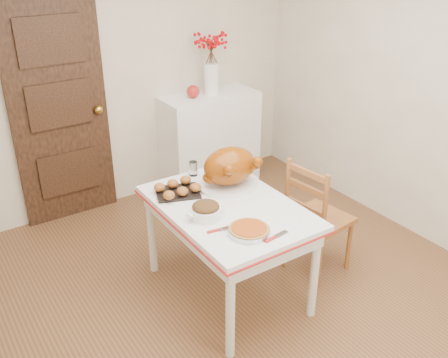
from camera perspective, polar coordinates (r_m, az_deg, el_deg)
floor at (r=3.90m, az=3.35°, el=-13.10°), size 3.50×4.00×0.00m
wall_back at (r=4.90m, az=-10.59°, el=11.50°), size 3.50×0.00×2.50m
wall_right at (r=4.48m, az=22.29°, el=8.56°), size 0.00×4.00×2.50m
door_back at (r=4.72m, az=-18.04°, el=7.27°), size 0.85×0.06×2.06m
sideboard at (r=5.28m, az=-1.57°, el=4.35°), size 0.99×0.44×0.99m
kitchen_table at (r=3.73m, az=0.43°, el=-7.94°), size 0.86×1.25×0.75m
chair_oak at (r=3.99m, az=10.66°, el=-4.12°), size 0.47×0.47×0.95m
berry_vase at (r=5.04m, az=-1.45°, el=13.03°), size 0.33×0.33×0.65m
apple at (r=5.00m, az=-3.52°, el=9.81°), size 0.13×0.13×0.13m
turkey_platter at (r=3.71m, az=0.62°, el=1.26°), size 0.57×0.51×0.30m
pumpkin_pie at (r=3.20m, az=2.84°, el=-5.69°), size 0.28×0.28×0.06m
stuffing_dish at (r=3.36m, az=-2.06°, el=-3.50°), size 0.32×0.27×0.10m
rolls_tray at (r=3.67m, az=-5.25°, el=-1.08°), size 0.37×0.33×0.08m
pie_server at (r=3.19m, az=5.91°, el=-6.43°), size 0.20×0.08×0.01m
carving_knife at (r=3.25m, az=0.07°, el=-5.57°), size 0.25×0.09×0.01m
drinking_glass at (r=3.93m, az=-3.50°, el=1.18°), size 0.08×0.08×0.11m
shaker_pair at (r=4.03m, az=-0.00°, el=1.75°), size 0.10×0.07×0.09m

